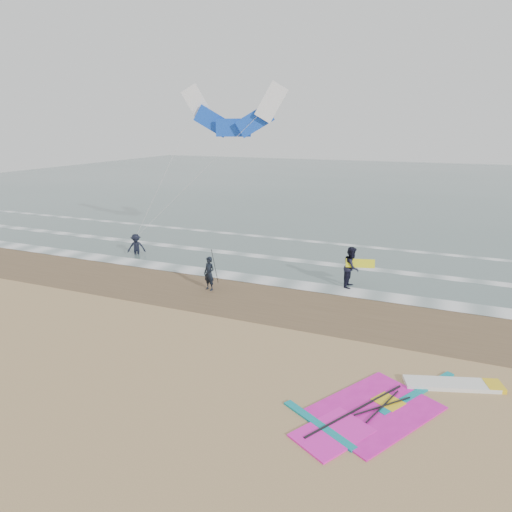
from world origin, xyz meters
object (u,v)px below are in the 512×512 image
at_px(person_wading, 136,242).
at_px(surf_kite, 233,116).
at_px(person_standing, 209,274).
at_px(windsurf_rig, 397,404).
at_px(person_walking, 352,267).

bearing_deg(person_wading, surf_kite, -4.64).
bearing_deg(person_standing, person_wading, 167.18).
distance_m(windsurf_rig, person_walking, 9.42).
height_order(windsurf_rig, surf_kite, surf_kite).
relative_size(windsurf_rig, person_wading, 3.52).
bearing_deg(windsurf_rig, person_wading, 148.83).
bearing_deg(windsurf_rig, person_standing, 146.42).
distance_m(windsurf_rig, surf_kite, 17.56).
height_order(person_walking, surf_kite, surf_kite).
height_order(windsurf_rig, person_wading, person_wading).
xyz_separation_m(windsurf_rig, person_wading, (-15.63, 9.46, 0.76)).
distance_m(person_standing, person_walking, 6.55).
distance_m(person_standing, person_wading, 7.57).
bearing_deg(person_wading, person_walking, -31.87).
bearing_deg(person_walking, person_standing, 118.89).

